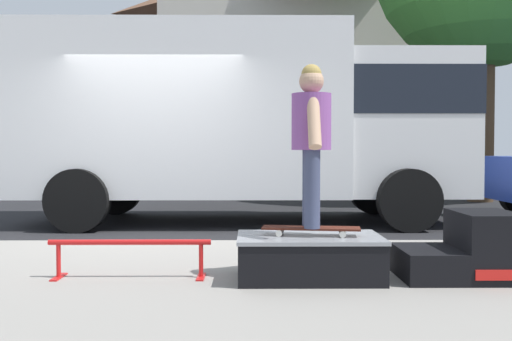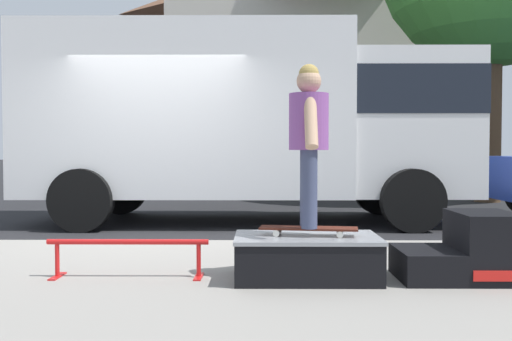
% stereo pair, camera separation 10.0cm
% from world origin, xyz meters
% --- Properties ---
extents(ground_plane, '(140.00, 140.00, 0.00)m').
position_xyz_m(ground_plane, '(0.00, 0.00, 0.00)').
color(ground_plane, black).
extents(sidewalk_slab, '(50.00, 5.00, 0.12)m').
position_xyz_m(sidewalk_slab, '(0.00, -3.00, 0.06)').
color(sidewalk_slab, gray).
rests_on(sidewalk_slab, ground).
extents(skate_box, '(1.15, 0.70, 0.35)m').
position_xyz_m(skate_box, '(1.83, -2.51, 0.31)').
color(skate_box, black).
rests_on(skate_box, sidewalk_slab).
extents(kicker_ramp, '(0.92, 0.66, 0.54)m').
position_xyz_m(kicker_ramp, '(3.10, -2.51, 0.34)').
color(kicker_ramp, black).
rests_on(kicker_ramp, sidewalk_slab).
extents(grind_rail, '(1.31, 0.28, 0.31)m').
position_xyz_m(grind_rail, '(0.38, -2.46, 0.35)').
color(grind_rail, red).
rests_on(grind_rail, sidewalk_slab).
extents(skateboard, '(0.80, 0.30, 0.07)m').
position_xyz_m(skateboard, '(1.85, -2.51, 0.52)').
color(skateboard, '#4C1E14').
rests_on(skateboard, skate_box).
extents(skater_kid, '(0.32, 0.67, 1.30)m').
position_xyz_m(skater_kid, '(1.85, -2.51, 1.30)').
color(skater_kid, '#3F4766').
rests_on(skater_kid, skateboard).
extents(box_truck, '(6.91, 2.63, 3.05)m').
position_xyz_m(box_truck, '(1.28, 2.20, 1.70)').
color(box_truck, white).
rests_on(box_truck, ground).
extents(house_behind, '(9.54, 8.23, 8.40)m').
position_xyz_m(house_behind, '(3.14, 13.42, 4.24)').
color(house_behind, beige).
rests_on(house_behind, ground).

